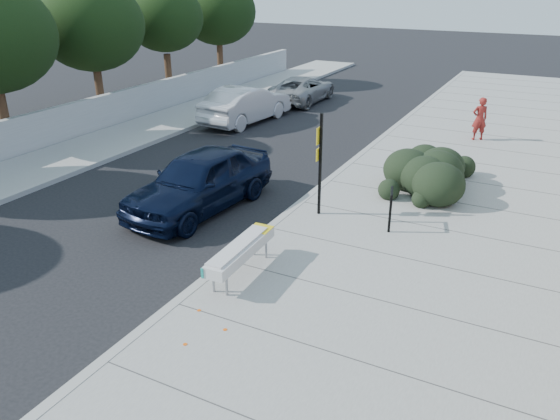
% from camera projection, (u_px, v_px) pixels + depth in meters
% --- Properties ---
extents(ground, '(120.00, 120.00, 0.00)m').
position_uv_depth(ground, '(228.00, 266.00, 12.71)').
color(ground, black).
rests_on(ground, ground).
extents(sidewalk_near, '(11.20, 50.00, 0.15)m').
position_uv_depth(sidewalk_near, '(509.00, 229.00, 14.40)').
color(sidewalk_near, gray).
rests_on(sidewalk_near, ground).
extents(sidewalk_far, '(3.00, 50.00, 0.15)m').
position_uv_depth(sidewalk_far, '(87.00, 150.00, 20.75)').
color(sidewalk_far, gray).
rests_on(sidewalk_far, ground).
extents(curb_near, '(0.22, 50.00, 0.17)m').
position_uv_depth(curb_near, '(315.00, 192.00, 16.75)').
color(curb_near, '#9E9E99').
rests_on(curb_near, ground).
extents(curb_far, '(0.22, 50.00, 0.17)m').
position_uv_depth(curb_far, '(117.00, 156.00, 20.11)').
color(curb_far, '#9E9E99').
rests_on(curb_far, ground).
extents(far_wall, '(0.30, 40.00, 1.50)m').
position_uv_depth(far_wall, '(52.00, 128.00, 21.19)').
color(far_wall, '#9E9E99').
rests_on(far_wall, ground).
extents(tree_far_d, '(4.60, 4.60, 6.16)m').
position_uv_depth(tree_far_d, '(91.00, 25.00, 23.63)').
color(tree_far_d, '#332114').
rests_on(tree_far_d, ground).
extents(tree_far_e, '(4.00, 4.00, 5.90)m').
position_uv_depth(tree_far_e, '(164.00, 18.00, 27.70)').
color(tree_far_e, '#332114').
rests_on(tree_far_e, ground).
extents(tree_far_f, '(4.40, 4.40, 6.07)m').
position_uv_depth(tree_far_f, '(218.00, 12.00, 31.78)').
color(tree_far_f, '#332114').
rests_on(tree_far_f, ground).
extents(bench, '(0.56, 2.40, 0.71)m').
position_uv_depth(bench, '(241.00, 251.00, 11.87)').
color(bench, gray).
rests_on(bench, sidewalk_near).
extents(bike_rack, '(0.23, 0.69, 1.03)m').
position_uv_depth(bike_rack, '(391.00, 205.00, 14.08)').
color(bike_rack, black).
rests_on(bike_rack, sidewalk_near).
extents(sign_post, '(0.10, 0.33, 2.82)m').
position_uv_depth(sign_post, '(320.00, 159.00, 14.49)').
color(sign_post, black).
rests_on(sign_post, sidewalk_near).
extents(hedge, '(2.44, 3.93, 1.38)m').
position_uv_depth(hedge, '(431.00, 165.00, 16.81)').
color(hedge, black).
rests_on(hedge, sidewalk_near).
extents(sedan_navy, '(2.47, 5.20, 1.72)m').
position_uv_depth(sedan_navy, '(200.00, 181.00, 15.47)').
color(sedan_navy, black).
rests_on(sedan_navy, ground).
extents(wagon_silver, '(2.22, 5.14, 1.64)m').
position_uv_depth(wagon_silver, '(246.00, 104.00, 24.64)').
color(wagon_silver, silver).
rests_on(wagon_silver, ground).
extents(suv_silver, '(2.28, 4.84, 1.34)m').
position_uv_depth(suv_silver, '(302.00, 89.00, 28.67)').
color(suv_silver, gray).
rests_on(suv_silver, ground).
extents(pedestrian, '(0.74, 0.67, 1.69)m').
position_uv_depth(pedestrian, '(480.00, 119.00, 21.50)').
color(pedestrian, maroon).
rests_on(pedestrian, sidewalk_near).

